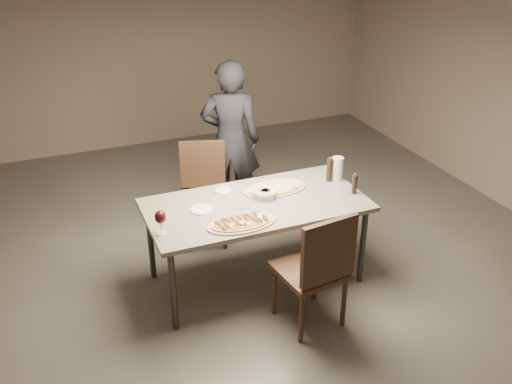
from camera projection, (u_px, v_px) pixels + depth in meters
name	position (u px, v px, depth m)	size (l,w,h in m)	color
room	(256.00, 128.00, 4.36)	(7.00, 7.00, 7.00)	#555049
dining_table	(256.00, 209.00, 4.68)	(1.80, 0.90, 0.75)	gray
zucchini_pizza	(242.00, 222.00, 4.33)	(0.55, 0.30, 0.05)	tan
ham_pizza	(275.00, 188.00, 4.86)	(0.57, 0.32, 0.04)	tan
bread_basket	(265.00, 193.00, 4.72)	(0.20, 0.20, 0.07)	beige
oil_dish	(223.00, 191.00, 4.83)	(0.14, 0.14, 0.02)	white
pepper_mill_left	(355.00, 184.00, 4.77)	(0.05, 0.05, 0.19)	black
pepper_mill_right	(330.00, 170.00, 4.97)	(0.06, 0.06, 0.23)	black
carafe	(337.00, 169.00, 5.00)	(0.10, 0.10, 0.21)	silver
wine_glass	(160.00, 218.00, 4.16)	(0.09, 0.09, 0.19)	silver
side_plate	(202.00, 209.00, 4.54)	(0.18, 0.18, 0.01)	white
chair_near	(318.00, 266.00, 4.18)	(0.53, 0.53, 1.00)	#3C2719
chair_far	(203.00, 186.00, 5.41)	(0.56, 0.56, 0.95)	#3C2719
diner	(231.00, 140.00, 5.71)	(0.60, 0.39, 1.63)	black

